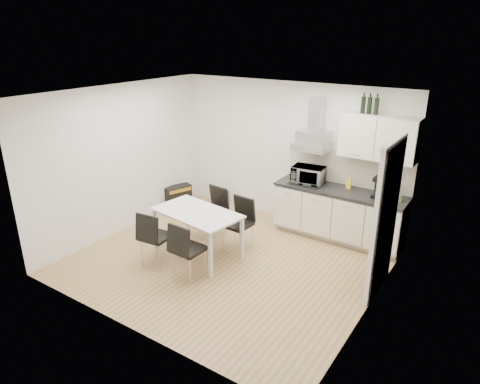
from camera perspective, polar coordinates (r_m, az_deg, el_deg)
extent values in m
plane|color=tan|center=(6.87, -1.74, -9.13)|extent=(4.50, 4.50, 0.00)
cube|color=white|center=(7.97, 6.51, 5.16)|extent=(4.50, 0.10, 2.60)
cube|color=white|center=(4.96, -15.39, -5.38)|extent=(4.50, 0.10, 2.60)
cube|color=white|center=(7.79, -15.53, 4.17)|extent=(0.10, 4.00, 2.60)
cube|color=white|center=(5.43, 17.92, -3.34)|extent=(0.10, 4.00, 2.60)
plane|color=white|center=(6.02, -2.01, 12.87)|extent=(4.50, 4.50, 0.00)
cube|color=white|center=(6.03, 18.80, -3.61)|extent=(0.08, 1.04, 2.10)
cube|color=beige|center=(7.76, 12.83, -5.59)|extent=(2.16, 0.52, 0.10)
cube|color=beige|center=(7.55, 12.98, -2.77)|extent=(2.20, 0.60, 0.76)
cube|color=black|center=(7.38, 13.21, 0.19)|extent=(2.22, 0.64, 0.04)
cube|color=beige|center=(7.55, 14.21, 3.06)|extent=(2.20, 0.02, 0.58)
cube|color=beige|center=(7.09, 18.01, 6.92)|extent=(1.20, 0.35, 0.70)
cube|color=silver|center=(7.46, 9.61, 6.70)|extent=(0.60, 0.46, 0.30)
cube|color=silver|center=(7.46, 10.18, 10.22)|extent=(0.22, 0.20, 0.55)
imported|color=silver|center=(7.52, 9.10, 2.50)|extent=(0.57, 0.36, 0.37)
cube|color=yellow|center=(7.41, 14.30, 1.09)|extent=(0.08, 0.04, 0.18)
cylinder|color=brown|center=(7.08, 20.15, -0.80)|extent=(0.04, 0.04, 0.11)
cylinder|color=#4C6626|center=(7.07, 20.61, -0.90)|extent=(0.04, 0.04, 0.11)
cylinder|color=black|center=(7.08, 16.12, 11.32)|extent=(0.07, 0.07, 0.32)
cylinder|color=black|center=(7.05, 16.90, 11.21)|extent=(0.07, 0.07, 0.32)
cylinder|color=black|center=(7.02, 17.77, 11.08)|extent=(0.07, 0.07, 0.32)
cube|color=white|center=(6.77, -5.78, -2.76)|extent=(1.49, 0.98, 0.03)
cube|color=white|center=(7.18, -11.22, -4.93)|extent=(0.06, 0.06, 0.72)
cube|color=white|center=(6.30, -3.95, -8.40)|extent=(0.06, 0.06, 0.72)
cube|color=white|center=(7.57, -7.08, -3.28)|extent=(0.06, 0.06, 0.72)
cube|color=white|center=(6.74, 0.26, -6.27)|extent=(0.06, 0.06, 0.72)
cube|color=black|center=(8.87, -8.28, -0.59)|extent=(0.40, 0.59, 0.46)
cube|color=gold|center=(8.73, -7.74, 0.25)|extent=(0.18, 0.47, 0.07)
cube|color=black|center=(8.96, -2.19, -0.77)|extent=(0.20, 0.19, 0.28)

